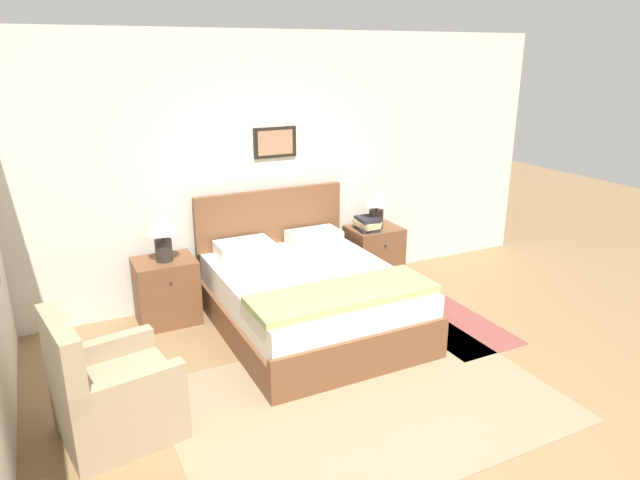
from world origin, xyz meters
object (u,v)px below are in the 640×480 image
Objects in this scene: nightstand_by_door at (374,254)px; table_lamp_by_door at (377,200)px; bed at (310,297)px; armchair at (111,395)px; nightstand_near_window at (166,291)px; table_lamp_near_window at (162,228)px.

table_lamp_by_door reaches higher than nightstand_by_door.
bed is 1.97m from armchair.
armchair is 1.67m from nightstand_near_window.
bed is at bearing -147.10° from nightstand_by_door.
nightstand_by_door is (2.24, 0.00, 0.00)m from nightstand_near_window.
table_lamp_near_window reaches higher than nightstand_near_window.
nightstand_near_window is 1.28× the size of table_lamp_near_window.
table_lamp_near_window is 2.23m from table_lamp_by_door.
nightstand_near_window is 2.32m from table_lamp_by_door.
nightstand_by_door is 0.62m from table_lamp_by_door.
table_lamp_near_window is (0.69, 1.50, 0.62)m from armchair.
armchair is 3.34m from table_lamp_by_door.
armchair is 1.88× the size of table_lamp_near_window.
nightstand_by_door is at bearing 0.61° from table_lamp_near_window.
armchair is at bearing -114.18° from nightstand_near_window.
table_lamp_by_door is at bearing -88.44° from nightstand_by_door.
nightstand_near_window is at bearing 100.15° from table_lamp_near_window.
table_lamp_by_door is (2.92, 1.50, 0.62)m from armchair.
bed reaches higher than table_lamp_by_door.
table_lamp_by_door is (1.12, 0.70, 0.62)m from bed.
armchair is 1.76m from table_lamp_near_window.
bed is at bearing -32.90° from nightstand_near_window.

